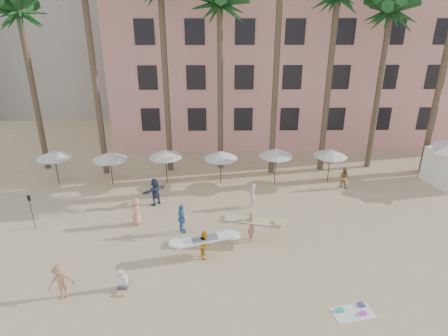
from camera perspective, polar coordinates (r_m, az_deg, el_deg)
ground at (r=19.27m, az=2.88°, el=-18.28°), size 120.00×120.00×0.00m
pink_hotel at (r=41.46m, az=10.98°, el=16.28°), size 35.00×14.00×16.00m
umbrella_row at (r=28.90m, az=-4.45°, el=2.03°), size 22.50×2.70×2.73m
beach_towel at (r=19.50m, az=17.97°, el=-18.91°), size 1.97×1.36×0.14m
carrier_yellow at (r=22.63m, az=4.02°, el=-8.10°), size 3.16×1.08×1.79m
carrier_white at (r=21.38m, az=-2.72°, el=-10.62°), size 3.15×1.40×1.55m
beachgoers at (r=24.21m, az=-7.08°, el=-6.30°), size 17.31×12.41×1.86m
paddle at (r=26.04m, az=-25.87°, el=-5.13°), size 0.18×0.04×2.23m
seated_man at (r=20.14m, az=-14.36°, el=-15.70°), size 0.44×0.76×0.99m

